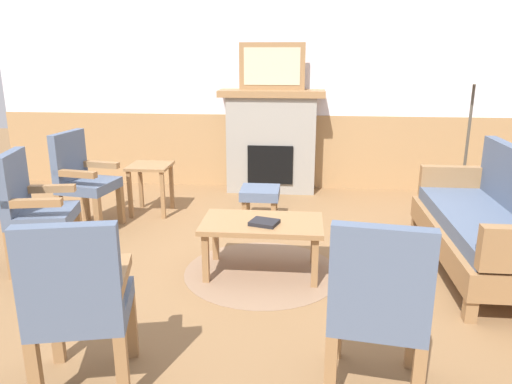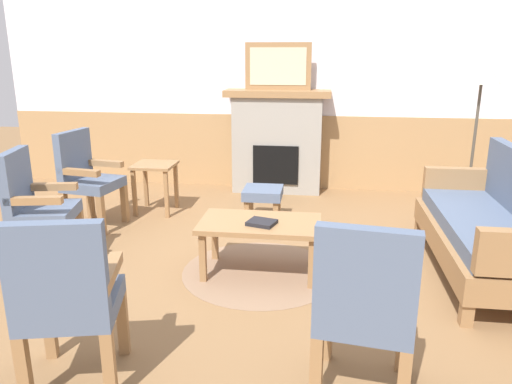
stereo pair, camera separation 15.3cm
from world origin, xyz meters
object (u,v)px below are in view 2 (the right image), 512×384
coffee_table (260,228)px  armchair_front_left (67,295)px  book_on_table (262,223)px  floor_lamp_by_couch (482,81)px  footstool (263,195)px  armchair_by_window_left (35,203)px  fireplace (277,141)px  side_table (155,174)px  armchair_front_center (365,303)px  couch (488,227)px  armchair_near_fireplace (86,175)px  framed_picture (278,66)px

coffee_table → armchair_front_left: (-0.80, -1.54, 0.15)m
book_on_table → floor_lamp_by_couch: floor_lamp_by_couch is taller
footstool → armchair_by_window_left: size_ratio=0.41×
footstool → floor_lamp_by_couch: size_ratio=0.24×
fireplace → side_table: fireplace is taller
coffee_table → armchair_front_left: bearing=-117.7°
coffee_table → armchair_front_left: size_ratio=0.98×
fireplace → floor_lamp_by_couch: 2.41m
fireplace → coffee_table: 2.47m
book_on_table → armchair_by_window_left: bearing=-179.9°
armchair_by_window_left → armchair_front_center: size_ratio=1.00×
footstool → armchair_front_center: armchair_front_center is taller
couch → floor_lamp_by_couch: size_ratio=1.07×
book_on_table → side_table: 2.02m
fireplace → book_on_table: size_ratio=6.24×
armchair_front_center → footstool: bearing=107.3°
footstool → armchair_near_fireplace: 1.81m
armchair_front_left → armchair_front_center: bearing=4.6°
armchair_near_fireplace → armchair_front_center: same height
coffee_table → armchair_front_center: bearing=-63.5°
armchair_front_left → armchair_front_center: (1.51, 0.12, 0.00)m
couch → side_table: size_ratio=3.27×
fireplace → armchair_by_window_left: bearing=-125.0°
footstool → book_on_table: bearing=-83.5°
fireplace → armchair_by_window_left: (-1.77, -2.52, -0.11)m
side_table → coffee_table: bearing=-46.3°
coffee_table → floor_lamp_by_couch: bearing=38.0°
footstool → armchair_front_left: size_ratio=0.41×
couch → side_table: 3.36m
framed_picture → armchair_front_left: (-0.71, -3.99, -1.02)m
coffee_table → floor_lamp_by_couch: floor_lamp_by_couch is taller
armchair_near_fireplace → armchair_front_center: 3.45m
armchair_front_left → fireplace: bearing=79.9°
fireplace → framed_picture: (0.00, 0.00, 0.91)m
armchair_by_window_left → side_table: armchair_by_window_left is taller
floor_lamp_by_couch → couch: bearing=-98.9°
armchair_near_fireplace → armchair_by_window_left: (0.02, -0.95, 0.00)m
fireplace → armchair_near_fireplace: 2.38m
framed_picture → armchair_front_left: 4.18m
armchair_front_center → floor_lamp_by_couch: (1.31, 2.99, 0.91)m
couch → coffee_table: 1.81m
framed_picture → armchair_near_fireplace: size_ratio=0.82×
fireplace → floor_lamp_by_couch: floor_lamp_by_couch is taller
framed_picture → coffee_table: framed_picture is taller
armchair_near_fireplace → floor_lamp_by_couch: 4.05m
footstool → armchair_near_fireplace: (-1.75, -0.38, 0.25)m
coffee_table → armchair_front_center: 1.59m
framed_picture → side_table: (-1.25, -1.04, -1.13)m
footstool → armchair_front_center: 2.81m
fireplace → framed_picture: size_ratio=1.62×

